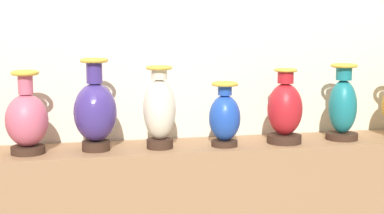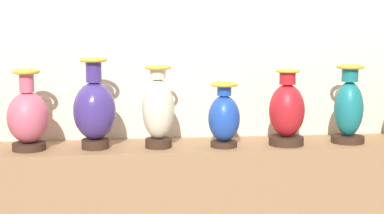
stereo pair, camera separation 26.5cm
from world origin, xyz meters
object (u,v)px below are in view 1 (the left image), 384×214
(vase_ivory, at_px, (159,110))
(vase_sapphire, at_px, (225,117))
(vase_indigo, at_px, (95,111))
(vase_rose, at_px, (27,120))
(vase_crimson, at_px, (285,111))
(vase_teal, at_px, (343,106))

(vase_ivory, distance_m, vase_sapphire, 0.30)
(vase_indigo, relative_size, vase_sapphire, 1.38)
(vase_rose, distance_m, vase_crimson, 1.16)
(vase_rose, relative_size, vase_teal, 0.98)
(vase_ivory, xyz_separation_m, vase_teal, (0.89, 0.01, -0.01))
(vase_sapphire, height_order, vase_teal, vase_teal)
(vase_indigo, distance_m, vase_sapphire, 0.58)
(vase_rose, xyz_separation_m, vase_crimson, (1.16, -0.02, 0.00))
(vase_ivory, bearing_deg, vase_rose, 178.96)
(vase_crimson, xyz_separation_m, vase_teal, (0.30, 0.02, 0.01))
(vase_ivory, height_order, vase_crimson, vase_ivory)
(vase_indigo, height_order, vase_teal, vase_indigo)
(vase_indigo, bearing_deg, vase_teal, -0.14)
(vase_indigo, xyz_separation_m, vase_crimson, (0.87, -0.02, -0.02))
(vase_sapphire, bearing_deg, vase_indigo, 176.84)
(vase_ivory, bearing_deg, vase_crimson, -1.10)
(vase_rose, height_order, vase_teal, vase_teal)
(vase_ivory, bearing_deg, vase_indigo, 177.62)
(vase_crimson, bearing_deg, vase_rose, 178.93)
(vase_sapphire, distance_m, vase_teal, 0.59)
(vase_indigo, distance_m, vase_ivory, 0.28)
(vase_ivory, relative_size, vase_crimson, 1.06)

